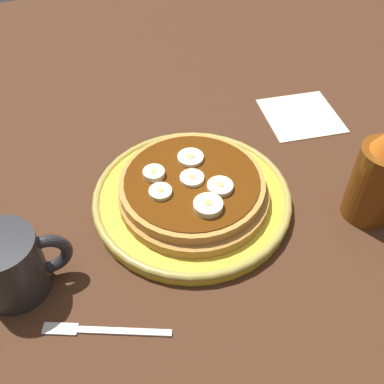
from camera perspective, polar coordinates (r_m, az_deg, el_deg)
ground_plane at (r=58.93cm, az=0.00°, el=-2.39°), size 140.00×140.00×3.00cm
plate at (r=57.12cm, az=0.00°, el=-0.76°), size 24.81×24.81×1.76cm
pancake_stack at (r=55.63cm, az=-0.22°, el=0.40°), size 18.37×19.04×2.77cm
banana_slice_0 at (r=54.87cm, az=0.33°, el=1.91°), size 2.95×2.95×0.68cm
banana_slice_1 at (r=51.47cm, az=2.40°, el=-1.63°), size 3.38×3.38×1.06cm
banana_slice_2 at (r=53.15cm, az=-3.96°, el=-0.01°), size 2.74×2.74×0.75cm
banana_slice_3 at (r=55.23cm, az=-4.78°, el=2.30°), size 2.67×2.67×0.99cm
banana_slice_4 at (r=57.32cm, az=-0.19°, el=4.28°), size 3.29×3.29×0.72cm
banana_slice_5 at (r=53.63cm, az=3.52°, el=0.64°), size 3.10×3.10×0.86cm
coffee_mug at (r=50.59cm, az=-21.59°, el=-8.38°), size 10.13×7.15×7.72cm
napkin at (r=73.34cm, az=13.47°, el=9.32°), size 12.49×12.49×0.30cm
fork at (r=48.49cm, az=-11.58°, el=-16.51°), size 12.28×6.16×0.50cm
syrup_bottle at (r=56.66cm, az=22.23°, el=1.74°), size 5.91×5.91×13.63cm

